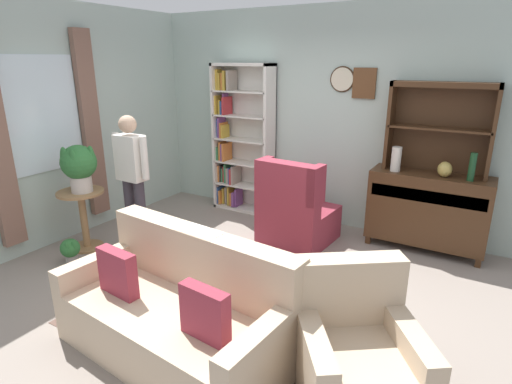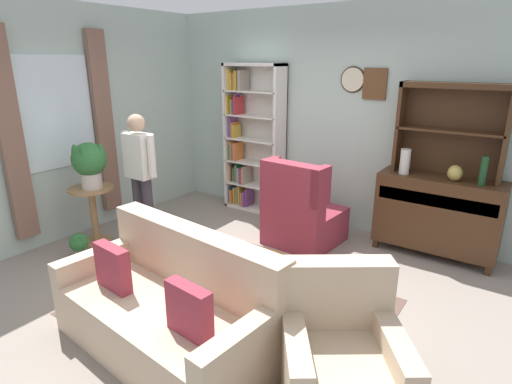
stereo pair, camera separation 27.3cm
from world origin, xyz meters
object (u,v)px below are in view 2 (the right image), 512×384
object	(u,v)px
bookshelf	(250,142)
plant_stand	(93,209)
potted_plant_small	(79,244)
person_reading	(140,170)
sideboard_hutch	(453,117)
bottle_wine	(483,171)
vase_tall	(405,162)
wingback_chair	(301,214)
book_stack	(247,253)
coffee_table	(238,259)
vase_round	(455,173)
sideboard	(437,213)
couch_floral	(169,311)
potted_plant_large	(89,162)
armchair_floral	(341,361)

from	to	relation	value
bookshelf	plant_stand	xyz separation A→B (m)	(-0.82, -2.10, -0.57)
potted_plant_small	person_reading	xyz separation A→B (m)	(0.27, 0.73, 0.74)
sideboard_hutch	bottle_wine	size ratio (longest dim) A/B	3.62
bookshelf	vase_tall	xyz separation A→B (m)	(2.24, -0.17, 0.06)
vase_tall	wingback_chair	size ratio (longest dim) A/B	0.27
sideboard_hutch	book_stack	distance (m)	2.64
bottle_wine	coffee_table	xyz separation A→B (m)	(-1.72, -1.85, -0.72)
vase_round	coffee_table	bearing A→B (deg)	-128.06
vase_tall	vase_round	bearing A→B (deg)	1.49
sideboard	vase_round	xyz separation A→B (m)	(0.13, -0.07, 0.50)
potted_plant_small	vase_tall	bearing A→B (deg)	38.62
bottle_wine	plant_stand	world-z (taller)	bottle_wine
sideboard_hutch	couch_floral	size ratio (longest dim) A/B	0.59
vase_round	book_stack	world-z (taller)	vase_round
potted_plant_large	couch_floral	bearing A→B (deg)	-21.48
coffee_table	book_stack	bearing A→B (deg)	-16.58
wingback_chair	plant_stand	size ratio (longest dim) A/B	1.48
sideboard_hutch	coffee_table	distance (m)	2.72
vase_round	bottle_wine	world-z (taller)	bottle_wine
sideboard_hutch	wingback_chair	xyz separation A→B (m)	(-1.38, -0.73, -1.18)
vase_tall	potted_plant_small	distance (m)	3.77
sideboard	armchair_floral	bearing A→B (deg)	-90.01
vase_round	sideboard_hutch	bearing A→B (deg)	126.48
armchair_floral	bookshelf	bearing A→B (deg)	134.50
bottle_wine	book_stack	xyz separation A→B (m)	(-1.58, -1.89, -0.60)
sideboard_hutch	potted_plant_large	bearing A→B (deg)	-147.88
bookshelf	wingback_chair	size ratio (longest dim) A/B	2.00
wingback_chair	book_stack	distance (m)	1.37
vase_round	couch_floral	world-z (taller)	vase_round
armchair_floral	person_reading	xyz separation A→B (m)	(-2.99, 0.95, 0.62)
armchair_floral	wingback_chair	bearing A→B (deg)	125.03
wingback_chair	potted_plant_small	xyz separation A→B (m)	(-1.87, -1.75, -0.21)
vase_round	armchair_floral	xyz separation A→B (m)	(-0.13, -2.52, -0.72)
bookshelf	armchair_floral	xyz separation A→B (m)	(2.63, -2.68, -0.71)
bookshelf	sideboard_hutch	xyz separation A→B (m)	(2.63, 0.02, 0.56)
sideboard	vase_tall	bearing A→B (deg)	-168.37
plant_stand	sideboard	bearing A→B (deg)	30.35
person_reading	coffee_table	distance (m)	1.77
coffee_table	plant_stand	bearing A→B (deg)	-177.78
wingback_chair	couch_floral	bearing A→B (deg)	-87.74
bookshelf	wingback_chair	xyz separation A→B (m)	(1.25, -0.71, -0.62)
vase_tall	wingback_chair	distance (m)	1.32
bottle_wine	couch_floral	distance (m)	3.32
bookshelf	bottle_wine	size ratio (longest dim) A/B	6.91
sideboard	armchair_floral	distance (m)	2.60
potted_plant_large	book_stack	world-z (taller)	potted_plant_large
bottle_wine	coffee_table	size ratio (longest dim) A/B	0.38
couch_floral	vase_round	bearing A→B (deg)	62.95
sideboard_hutch	person_reading	world-z (taller)	sideboard_hutch
sideboard_hutch	sideboard	bearing A→B (deg)	-90.00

